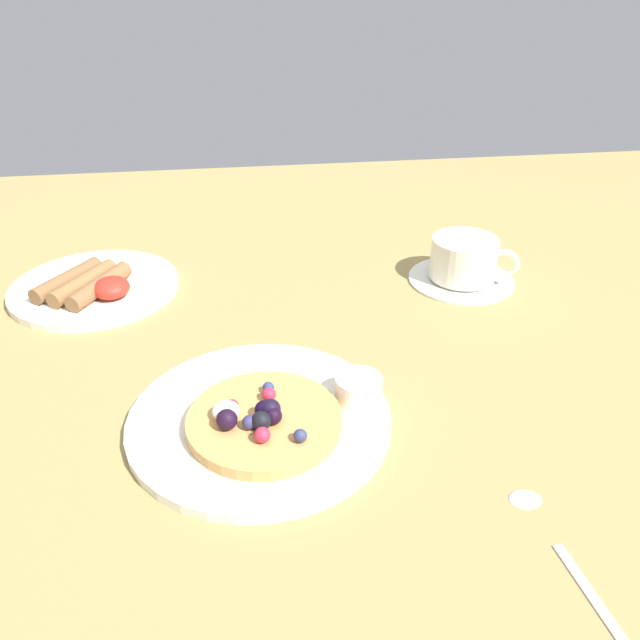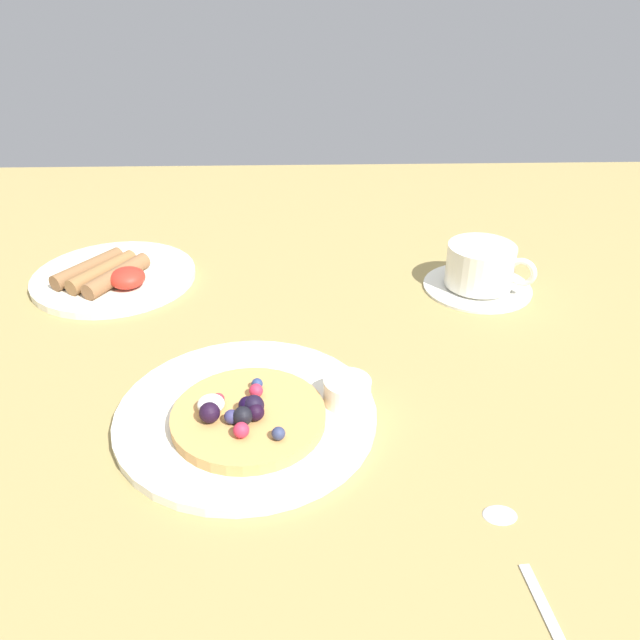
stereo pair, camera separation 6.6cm
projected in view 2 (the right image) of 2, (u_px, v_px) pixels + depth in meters
ground_plane at (292, 362)px, 74.23cm from camera, size 188.58×143.39×3.00cm
pancake_plate at (246, 415)px, 62.78cm from camera, size 25.52×25.52×1.02cm
pancake_with_berries at (246, 416)px, 60.51cm from camera, size 14.67×14.67×3.21cm
syrup_ramekin at (347, 391)px, 63.11cm from camera, size 4.70×4.70×2.56cm
breakfast_plate at (114, 277)px, 88.74cm from camera, size 22.14×22.14×1.02cm
fried_breakfast at (105, 274)px, 85.97cm from camera, size 13.15×12.79×2.79cm
coffee_saucer at (477, 286)px, 86.76cm from camera, size 14.47×14.47×0.68cm
coffee_cup at (481, 265)px, 85.06cm from camera, size 11.03×8.98×5.56cm
teaspoon at (518, 551)px, 49.01cm from camera, size 3.23×15.90×0.60cm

